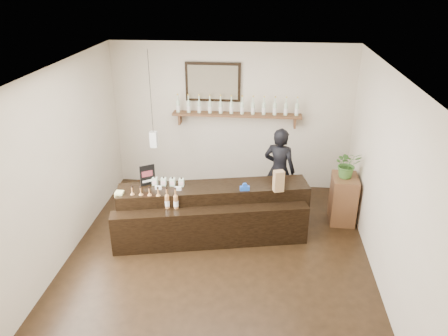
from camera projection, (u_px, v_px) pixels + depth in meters
name	position (u px, v px, depth m)	size (l,w,h in m)	color
ground	(218.00, 257.00, 6.59)	(5.00, 5.00, 0.00)	black
room_shell	(217.00, 153.00, 5.88)	(5.00, 5.00, 5.00)	beige
back_wall_decor	(223.00, 101.00, 8.03)	(2.66, 0.96, 1.69)	#57311D
counter	(213.00, 214.00, 6.97)	(3.06, 1.41, 0.99)	black
promo_sign	(148.00, 175.00, 6.86)	(0.21, 0.15, 0.34)	black
paper_bag	(279.00, 181.00, 6.67)	(0.18, 0.16, 0.34)	#9D7C4C
tape_dispenser	(245.00, 187.00, 6.73)	(0.15, 0.09, 0.12)	blue
side_cabinet	(343.00, 199.00, 7.40)	(0.43, 0.58, 0.82)	#57311D
potted_plant	(348.00, 164.00, 7.14)	(0.42, 0.36, 0.47)	#40712D
shopkeeper	(280.00, 165.00, 7.55)	(0.64, 0.42, 1.74)	black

